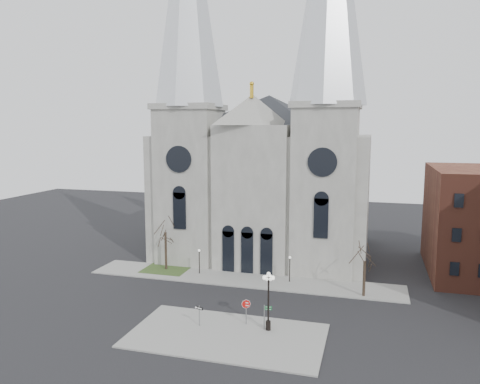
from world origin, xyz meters
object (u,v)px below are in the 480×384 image
(street_name_sign, at_px, (265,315))
(stop_sign, at_px, (246,307))
(globe_lamp, at_px, (268,294))
(one_way_sign, at_px, (199,312))

(street_name_sign, bearing_deg, stop_sign, 153.07)
(globe_lamp, bearing_deg, stop_sign, 163.91)
(one_way_sign, bearing_deg, stop_sign, 36.44)
(stop_sign, xyz_separation_m, street_name_sign, (2.05, -0.66, -0.38))
(stop_sign, distance_m, one_way_sign, 4.58)
(street_name_sign, bearing_deg, globe_lamp, -12.93)
(one_way_sign, height_order, street_name_sign, street_name_sign)
(globe_lamp, relative_size, street_name_sign, 2.35)
(stop_sign, bearing_deg, street_name_sign, -17.54)
(one_way_sign, relative_size, street_name_sign, 0.84)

